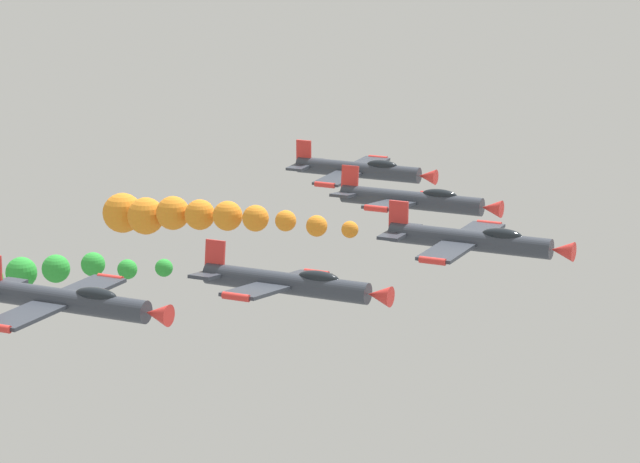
{
  "coord_description": "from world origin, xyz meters",
  "views": [
    {
      "loc": [
        71.38,
        32.83,
        133.11
      ],
      "look_at": [
        0.0,
        0.0,
        113.17
      ],
      "focal_mm": 81.13,
      "sensor_mm": 36.0,
      "label": 1
    }
  ],
  "objects_px": {
    "airplane_left_outer": "(360,170)",
    "airplane_right_inner": "(289,283)",
    "airplane_lead": "(473,240)",
    "airplane_right_outer": "(67,300)",
    "airplane_left_inner": "(414,200)"
  },
  "relations": [
    {
      "from": "airplane_left_outer",
      "to": "airplane_right_inner",
      "type": "bearing_deg",
      "value": 15.72
    },
    {
      "from": "airplane_lead",
      "to": "airplane_left_outer",
      "type": "xyz_separation_m",
      "value": [
        -18.15,
        -14.3,
        -0.84
      ]
    },
    {
      "from": "airplane_lead",
      "to": "airplane_right_outer",
      "type": "distance_m",
      "value": 22.29
    },
    {
      "from": "airplane_right_inner",
      "to": "airplane_left_outer",
      "type": "height_order",
      "value": "airplane_left_outer"
    },
    {
      "from": "airplane_lead",
      "to": "airplane_left_outer",
      "type": "relative_size",
      "value": 1.0
    },
    {
      "from": "airplane_right_inner",
      "to": "airplane_left_outer",
      "type": "distance_m",
      "value": 27.72
    },
    {
      "from": "airplane_lead",
      "to": "airplane_left_inner",
      "type": "relative_size",
      "value": 1.0
    },
    {
      "from": "airplane_lead",
      "to": "airplane_right_inner",
      "type": "relative_size",
      "value": 1.0
    },
    {
      "from": "airplane_right_outer",
      "to": "airplane_left_outer",
      "type": "bearing_deg",
      "value": -179.73
    },
    {
      "from": "airplane_right_inner",
      "to": "airplane_left_outer",
      "type": "bearing_deg",
      "value": -164.28
    },
    {
      "from": "airplane_lead",
      "to": "airplane_left_outer",
      "type": "height_order",
      "value": "airplane_lead"
    },
    {
      "from": "airplane_lead",
      "to": "airplane_left_inner",
      "type": "xyz_separation_m",
      "value": [
        -8.4,
        -6.6,
        -0.19
      ]
    },
    {
      "from": "airplane_left_outer",
      "to": "airplane_lead",
      "type": "bearing_deg",
      "value": 38.23
    },
    {
      "from": "airplane_left_outer",
      "to": "airplane_right_outer",
      "type": "relative_size",
      "value": 1.0
    },
    {
      "from": "airplane_left_inner",
      "to": "airplane_left_outer",
      "type": "bearing_deg",
      "value": -141.7
    }
  ]
}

